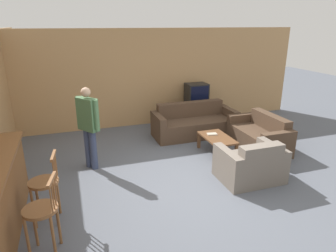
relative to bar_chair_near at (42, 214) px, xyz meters
The scene contains 12 objects.
ground_plane 2.55m from the bar_chair_near, 21.53° to the left, with size 24.00×24.00×0.00m, color #565B66.
wall_back 5.15m from the bar_chair_near, 62.94° to the left, with size 9.40×0.08×2.60m.
bar_chair_near is the anchor object (origin of this frame).
bar_chair_mid 0.68m from the bar_chair_near, 89.98° to the left, with size 0.45×0.45×1.03m.
couch_far 4.70m from the bar_chair_near, 44.00° to the left, with size 2.08×0.86×0.80m.
armchair_near 3.53m from the bar_chair_near, 12.87° to the left, with size 1.10×0.81×0.78m.
loveseat_right 4.90m from the bar_chair_near, 24.21° to the left, with size 0.79×1.52×0.77m.
coffee_table 3.95m from the bar_chair_near, 30.77° to the left, with size 0.54×0.93×0.39m.
tv_unit 5.65m from the bar_chair_near, 47.36° to the left, with size 1.13×0.51×0.59m.
tv 5.64m from the bar_chair_near, 47.34° to the left, with size 0.58×0.46×0.55m.
book_on_table 4.00m from the bar_chair_near, 33.17° to the left, with size 0.23×0.17×0.02m.
person_by_window 2.36m from the bar_chair_near, 71.55° to the left, with size 0.40×0.48×1.61m.
Camera 1 is at (-1.86, -4.27, 2.72)m, focal length 32.00 mm.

